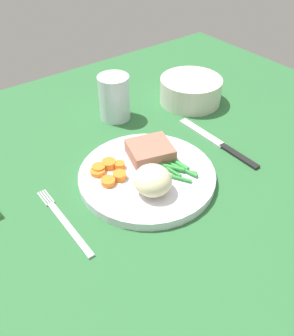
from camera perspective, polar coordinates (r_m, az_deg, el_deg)
The scene contains 10 objects.
dining_table at distance 65.47cm, azimuth -2.23°, elevation -1.19°, with size 120.00×90.00×2.00cm.
dinner_plate at distance 62.58cm, azimuth -0.00°, elevation -1.27°, with size 23.77×23.77×1.60cm, color white.
meat_portion at distance 65.12cm, azimuth 0.24°, elevation 2.95°, with size 7.58×6.91×2.50cm, color #A86B56.
mashed_potatoes at distance 56.96cm, azimuth 0.90°, elevation -1.97°, with size 6.12×6.29×4.74cm, color beige.
carrot_slices at distance 61.88cm, azimuth -6.15°, elevation -0.47°, with size 6.08×6.27×1.18cm.
green_beans at distance 62.76cm, azimuth 3.91°, elevation 0.18°, with size 6.30×9.73×0.90cm.
fork at distance 57.27cm, azimuth -13.00°, elevation -8.32°, with size 1.44×16.60×0.40cm.
knife at distance 72.60cm, azimuth 11.33°, elevation 3.86°, with size 1.70×20.50×0.64cm.
water_glass at distance 77.94cm, azimuth -5.18°, elevation 10.62°, with size 6.62×6.62×9.62cm.
salad_bowl at distance 84.76cm, azimuth 6.95°, elevation 12.36°, with size 14.05×14.05×5.73cm.
Camera 1 is at (-27.94, -40.77, 43.93)cm, focal length 38.36 mm.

